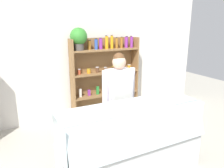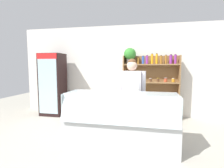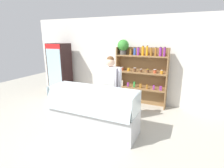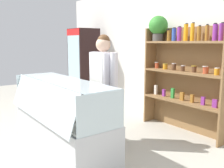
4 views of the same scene
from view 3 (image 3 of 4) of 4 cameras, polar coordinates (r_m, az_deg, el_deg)
name	(u,v)px [view 3 (image 3 of 4)]	position (r m, az deg, el deg)	size (l,w,h in m)	color
ground_plane	(89,127)	(4.29, -7.43, -13.90)	(12.00, 12.00, 0.00)	#B7B2A3
back_wall	(123,60)	(5.80, 3.72, 7.93)	(6.80, 0.10, 2.70)	white
drinks_fridge	(60,70)	(6.54, -16.62, 4.42)	(0.67, 0.58, 1.86)	black
shelving_unit	(137,67)	(5.38, 8.28, 5.44)	(1.55, 0.34, 2.00)	olive
deli_display_case	(93,118)	(4.02, -6.26, -10.91)	(2.01, 0.72, 1.01)	silver
shop_clerk	(110,84)	(4.24, -0.59, 0.01)	(0.58, 0.25, 1.64)	#2D2D38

